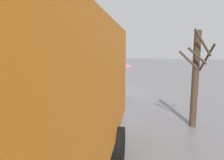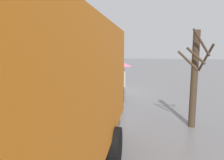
# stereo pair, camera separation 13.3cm
# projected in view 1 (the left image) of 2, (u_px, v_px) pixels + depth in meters

# --- Properties ---
(ground_plane) EXTENTS (90.00, 90.00, 0.00)m
(ground_plane) POSITION_uv_depth(u_px,v_px,m) (116.00, 93.00, 13.38)
(ground_plane) COLOR slate
(slush_patch_near_cluster) EXTENTS (1.43, 1.43, 0.01)m
(slush_patch_near_cluster) POSITION_uv_depth(u_px,v_px,m) (101.00, 137.00, 6.68)
(slush_patch_near_cluster) COLOR silver
(slush_patch_near_cluster) RESTS_ON ground
(slush_patch_under_van) EXTENTS (2.47, 2.47, 0.01)m
(slush_patch_under_van) POSITION_uv_depth(u_px,v_px,m) (107.00, 86.00, 15.83)
(slush_patch_under_van) COLOR #999BA0
(slush_patch_under_van) RESTS_ON ground
(slush_patch_mid_street) EXTENTS (1.35, 1.35, 0.01)m
(slush_patch_mid_street) POSITION_uv_depth(u_px,v_px,m) (71.00, 110.00, 9.60)
(slush_patch_mid_street) COLOR #ADAFB5
(slush_patch_mid_street) RESTS_ON ground
(slush_patch_far_side) EXTENTS (2.34, 2.34, 0.01)m
(slush_patch_far_side) POSITION_uv_depth(u_px,v_px,m) (58.00, 102.00, 11.06)
(slush_patch_far_side) COLOR silver
(slush_patch_far_side) RESTS_ON ground
(cargo_van_parked_right) EXTENTS (2.22, 5.35, 2.60)m
(cargo_van_parked_right) POSITION_uv_depth(u_px,v_px,m) (62.00, 72.00, 14.79)
(cargo_van_parked_right) COLOR #B7BABF
(cargo_van_parked_right) RESTS_ON ground
(box_truck_background) EXTENTS (2.88, 8.32, 3.38)m
(box_truck_background) POSITION_uv_depth(u_px,v_px,m) (32.00, 105.00, 3.33)
(box_truck_background) COLOR orange
(box_truck_background) RESTS_ON ground
(shopping_cart_vendor) EXTENTS (0.59, 0.85, 1.02)m
(shopping_cart_vendor) POSITION_uv_depth(u_px,v_px,m) (118.00, 87.00, 12.35)
(shopping_cart_vendor) COLOR #B2B2B7
(shopping_cart_vendor) RESTS_ON ground
(hand_dolly_boxes) EXTENTS (0.66, 0.80, 1.32)m
(hand_dolly_boxes) POSITION_uv_depth(u_px,v_px,m) (107.00, 87.00, 12.36)
(hand_dolly_boxes) COLOR #515156
(hand_dolly_boxes) RESTS_ON ground
(pedestrian_pink_side) EXTENTS (1.04, 1.04, 2.15)m
(pedestrian_pink_side) POSITION_uv_depth(u_px,v_px,m) (104.00, 72.00, 11.03)
(pedestrian_pink_side) COLOR black
(pedestrian_pink_side) RESTS_ON ground
(pedestrian_black_side) EXTENTS (1.04, 1.04, 2.15)m
(pedestrian_black_side) POSITION_uv_depth(u_px,v_px,m) (122.00, 72.00, 10.99)
(pedestrian_black_side) COLOR black
(pedestrian_black_side) RESTS_ON ground
(bare_tree_near) EXTENTS (1.17, 1.16, 3.49)m
(bare_tree_near) POSITION_uv_depth(u_px,v_px,m) (196.00, 77.00, 7.33)
(bare_tree_near) COLOR #423323
(bare_tree_near) RESTS_ON ground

